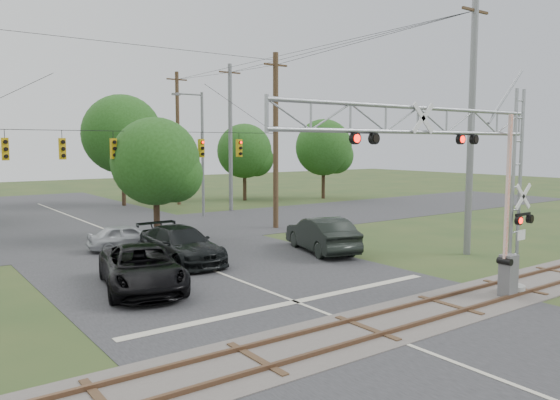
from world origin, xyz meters
TOP-DOWN VIEW (x-y plane):
  - ground at (0.00, 0.00)m, footprint 160.00×160.00m
  - road_main at (0.00, 10.00)m, footprint 14.00×90.00m
  - road_cross at (0.00, 24.00)m, footprint 90.00×12.00m
  - railroad_track at (0.00, 2.00)m, footprint 90.00×3.20m
  - crossing_gantry at (3.89, 1.64)m, footprint 11.72×0.97m
  - traffic_signal_span at (0.91, 20.00)m, footprint 19.34×0.36m
  - pickup_black at (-3.71, 10.36)m, footprint 4.11×6.53m
  - car_dark at (-0.39, 13.86)m, footprint 2.50×5.91m
  - sedan_silver at (-1.31, 18.39)m, footprint 4.25×2.22m
  - suv_dark at (6.67, 11.95)m, footprint 3.38×5.87m
  - streetlight at (8.12, 27.95)m, footprint 2.53×0.26m
  - utility_poles at (2.94, 22.50)m, footprint 26.12×30.11m
  - treeline at (-0.02, 36.48)m, footprint 55.56×26.70m

SIDE VIEW (x-z plane):
  - ground at x=0.00m, z-range 0.00..0.00m
  - road_main at x=0.00m, z-range 0.00..0.02m
  - road_cross at x=0.00m, z-range 0.00..0.02m
  - railroad_track at x=0.00m, z-range -0.05..0.11m
  - sedan_silver at x=-1.31m, z-range 0.00..1.38m
  - pickup_black at x=-3.71m, z-range 0.00..1.68m
  - car_dark at x=-0.39m, z-range 0.00..1.70m
  - suv_dark at x=6.67m, z-range 0.00..1.83m
  - crossing_gantry at x=3.89m, z-range 0.92..8.48m
  - streetlight at x=8.12m, z-range 0.56..10.06m
  - traffic_signal_span at x=0.91m, z-range -0.07..11.43m
  - treeline at x=-0.02m, z-range 0.68..10.71m
  - utility_poles at x=2.94m, z-range -0.28..12.46m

